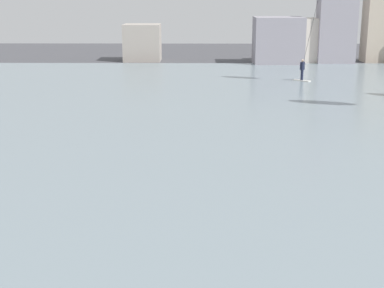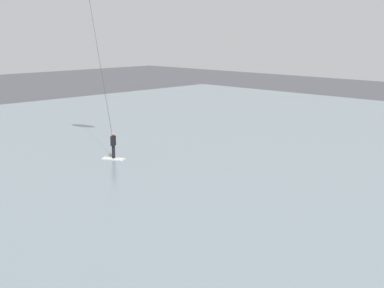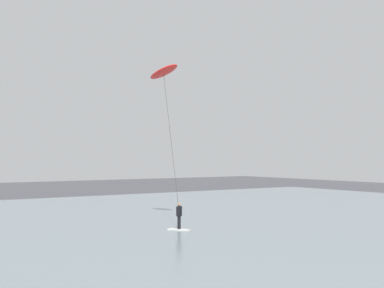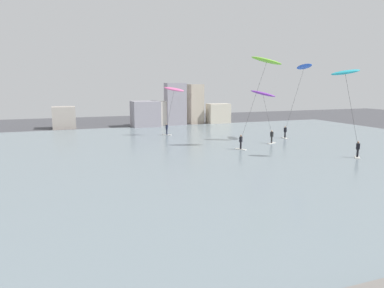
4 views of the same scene
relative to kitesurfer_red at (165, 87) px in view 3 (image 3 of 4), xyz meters
name	(u,v)px [view 3 (image 3 of 4)]	position (x,y,z in m)	size (l,w,h in m)	color
kitesurfer_red	(165,87)	(0.00, 0.00, 0.00)	(5.13, 1.72, 10.64)	silver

